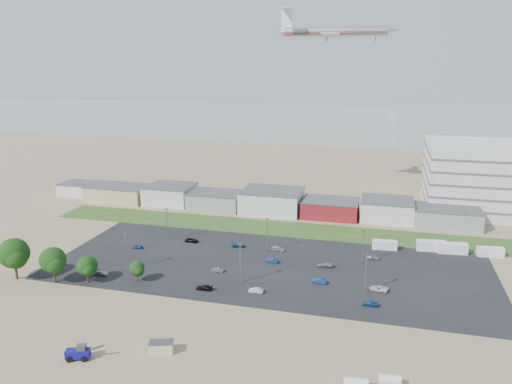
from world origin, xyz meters
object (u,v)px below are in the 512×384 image
(parked_car_10, at_px, (101,273))
(parked_car_6, at_px, (238,245))
(parked_car_7, at_px, (272,260))
(parked_car_9, at_px, (192,240))
(parked_car_8, at_px, (374,257))
(parked_car_0, at_px, (378,288))
(tree_far_left, at_px, (14,256))
(parked_car_13, at_px, (256,290))
(parked_car_1, at_px, (319,281))
(parked_car_2, at_px, (370,303))
(parked_car_4, at_px, (218,270))
(box_trailer_a, at_px, (385,245))
(parked_car_12, at_px, (325,265))
(telehandler, at_px, (78,352))
(airliner, at_px, (335,32))
(parked_car_5, at_px, (137,247))
(storage_tank_nw, at_px, (356,384))
(parked_car_3, at_px, (204,287))
(portable_shed, at_px, (161,347))

(parked_car_10, bearing_deg, parked_car_6, -46.53)
(parked_car_7, relative_size, parked_car_9, 0.86)
(parked_car_8, bearing_deg, parked_car_0, -169.36)
(tree_far_left, height_order, parked_car_7, tree_far_left)
(parked_car_13, bearing_deg, parked_car_7, 178.99)
(parked_car_1, bearing_deg, parked_car_8, 151.71)
(tree_far_left, height_order, parked_car_2, tree_far_left)
(parked_car_4, relative_size, parked_car_7, 0.93)
(box_trailer_a, relative_size, parked_car_6, 1.78)
(tree_far_left, xyz_separation_m, parked_car_12, (76.63, 28.10, -5.65))
(telehandler, relative_size, parked_car_10, 1.71)
(parked_car_7, bearing_deg, airliner, 178.29)
(tree_far_left, bearing_deg, telehandler, -37.13)
(telehandler, height_order, parked_car_1, telehandler)
(telehandler, bearing_deg, parked_car_1, 30.72)
(parked_car_1, relative_size, parked_car_12, 0.88)
(parked_car_5, distance_m, parked_car_7, 41.97)
(parked_car_7, bearing_deg, parked_car_6, -122.03)
(storage_tank_nw, distance_m, parked_car_5, 85.96)
(parked_car_13, bearing_deg, box_trailer_a, 139.31)
(airliner, height_order, parked_car_7, airliner)
(parked_car_3, bearing_deg, portable_shed, 2.45)
(portable_shed, relative_size, parked_car_6, 1.14)
(parked_car_9, bearing_deg, storage_tank_nw, -133.22)
(parked_car_3, bearing_deg, parked_car_13, 96.83)
(parked_car_9, height_order, parked_car_13, parked_car_13)
(parked_car_3, xyz_separation_m, parked_car_10, (-29.50, 1.31, 0.01))
(parked_car_2, bearing_deg, parked_car_13, -88.11)
(parked_car_6, distance_m, parked_car_7, 15.71)
(portable_shed, xyz_separation_m, parked_car_6, (-2.09, 58.63, -0.58))
(parked_car_13, bearing_deg, parked_car_2, 87.76)
(telehandler, bearing_deg, tree_far_left, 124.95)
(parked_car_13, bearing_deg, parked_car_10, -91.86)
(tree_far_left, relative_size, airliner, 0.26)
(airliner, relative_size, parked_car_9, 11.25)
(parked_car_3, relative_size, parked_car_6, 1.00)
(tree_far_left, bearing_deg, parked_car_8, 22.57)
(telehandler, bearing_deg, storage_tank_nw, -13.43)
(telehandler, relative_size, parked_car_3, 1.75)
(box_trailer_a, height_order, parked_car_3, box_trailer_a)
(portable_shed, distance_m, tree_far_left, 55.83)
(parked_car_4, height_order, parked_car_9, parked_car_9)
(parked_car_1, height_order, parked_car_4, parked_car_1)
(parked_car_8, bearing_deg, storage_tank_nw, -175.46)
(tree_far_left, xyz_separation_m, parked_car_6, (49.07, 36.85, -5.67))
(parked_car_4, relative_size, parked_car_6, 0.83)
(parked_car_9, bearing_deg, parked_car_13, -130.70)
(parked_car_3, relative_size, parked_car_10, 0.98)
(parked_car_1, bearing_deg, tree_far_left, -72.50)
(box_trailer_a, height_order, tree_far_left, tree_far_left)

